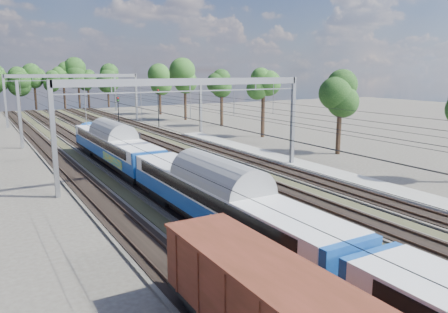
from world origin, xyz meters
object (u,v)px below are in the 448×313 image
worker (140,141)px  signal_far (158,103)px  emu_train (223,193)px  signal_near (118,112)px

worker → signal_far: size_ratio=0.30×
emu_train → worker: (5.70, 30.64, -1.68)m
worker → signal_far: 21.36m
worker → signal_far: (9.97, 18.63, 3.15)m
signal_near → emu_train: bearing=-106.2°
emu_train → worker: bearing=79.5°
emu_train → signal_far: 51.72m
worker → signal_near: size_ratio=0.34×
signal_near → signal_far: (9.18, 7.42, 0.40)m
signal_near → signal_far: 11.81m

